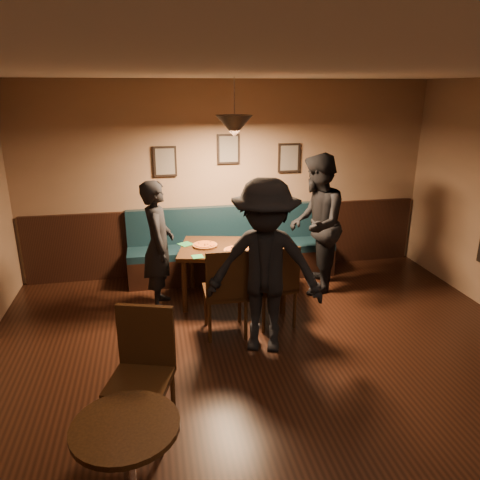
{
  "coord_description": "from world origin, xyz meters",
  "views": [
    {
      "loc": [
        -1.1,
        -3.05,
        2.69
      ],
      "look_at": [
        -0.11,
        2.06,
        0.95
      ],
      "focal_mm": 34.41,
      "sensor_mm": 36.0,
      "label": 1
    }
  ],
  "objects": [
    {
      "name": "cutlery_set",
      "position": [
        -0.14,
        2.01,
        0.74
      ],
      "size": [
        0.2,
        0.07,
        0.0
      ],
      "primitive_type": "cube",
      "rotation": [
        0.0,
        0.0,
        1.81
      ],
      "color": "silver",
      "rests_on": "dining_table"
    },
    {
      "name": "chair_near_left",
      "position": [
        -0.37,
        1.6,
        0.53
      ],
      "size": [
        0.48,
        0.48,
        1.06
      ],
      "primitive_type": null,
      "rotation": [
        0.0,
        0.0,
        -0.02
      ],
      "color": "black",
      "rests_on": "floor"
    },
    {
      "name": "floor",
      "position": [
        0.0,
        0.0,
        0.0
      ],
      "size": [
        7.0,
        7.0,
        0.0
      ],
      "primitive_type": "plane",
      "color": "black",
      "rests_on": "ground"
    },
    {
      "name": "picture_left",
      "position": [
        -0.9,
        3.47,
        1.7
      ],
      "size": [
        0.32,
        0.04,
        0.42
      ],
      "primitive_type": "cube",
      "color": "black",
      "rests_on": "wall_back"
    },
    {
      "name": "wainscot",
      "position": [
        0.0,
        3.47,
        0.5
      ],
      "size": [
        5.88,
        0.06,
        1.0
      ],
      "primitive_type": "cube",
      "color": "black",
      "rests_on": "ground"
    },
    {
      "name": "diner_front",
      "position": [
        -0.01,
        1.2,
        0.93
      ],
      "size": [
        1.36,
        1.03,
        1.86
      ],
      "primitive_type": "imported",
      "rotation": [
        0.0,
        0.0,
        -0.32
      ],
      "color": "black",
      "rests_on": "floor"
    },
    {
      "name": "soda_glass",
      "position": [
        0.46,
        2.16,
        0.81
      ],
      "size": [
        0.06,
        0.06,
        0.13
      ],
      "primitive_type": "cylinder",
      "rotation": [
        0.0,
        0.0,
        0.03
      ],
      "color": "black",
      "rests_on": "dining_table"
    },
    {
      "name": "wall_back",
      "position": [
        0.0,
        3.5,
        1.4
      ],
      "size": [
        6.0,
        0.0,
        6.0
      ],
      "primitive_type": "plane",
      "rotation": [
        1.57,
        0.0,
        0.0
      ],
      "color": "#8C704F",
      "rests_on": "ground"
    },
    {
      "name": "pizza_b",
      "position": [
        -0.1,
        2.22,
        0.76
      ],
      "size": [
        0.46,
        0.46,
        0.04
      ],
      "primitive_type": "cylinder",
      "rotation": [
        0.0,
        0.0,
        -0.42
      ],
      "color": "orange",
      "rests_on": "dining_table"
    },
    {
      "name": "napkin_b",
      "position": [
        -0.61,
        2.15,
        0.74
      ],
      "size": [
        0.15,
        0.15,
        0.01
      ],
      "primitive_type": "cube",
      "rotation": [
        0.0,
        0.0,
        0.13
      ],
      "color": "#217E3D",
      "rests_on": "dining_table"
    },
    {
      "name": "tabasco_bottle",
      "position": [
        0.44,
        2.32,
        0.8
      ],
      "size": [
        0.03,
        0.03,
        0.11
      ],
      "primitive_type": "cylinder",
      "rotation": [
        0.0,
        0.0,
        0.08
      ],
      "color": "#9B0E05",
      "rests_on": "dining_table"
    },
    {
      "name": "pizza_c",
      "position": [
        0.38,
        2.57,
        0.76
      ],
      "size": [
        0.44,
        0.44,
        0.04
      ],
      "primitive_type": "cylinder",
      "rotation": [
        0.0,
        0.0,
        0.31
      ],
      "color": "#CB6126",
      "rests_on": "dining_table"
    },
    {
      "name": "napkin_a",
      "position": [
        -0.71,
        2.64,
        0.74
      ],
      "size": [
        0.23,
        0.23,
        0.01
      ],
      "primitive_type": "cube",
      "rotation": [
        0.0,
        0.0,
        0.54
      ],
      "color": "#1B6732",
      "rests_on": "dining_table"
    },
    {
      "name": "diner_left",
      "position": [
        -1.07,
        2.45,
        0.82
      ],
      "size": [
        0.41,
        0.61,
        1.64
      ],
      "primitive_type": "imported",
      "rotation": [
        0.0,
        0.0,
        1.54
      ],
      "color": "black",
      "rests_on": "floor"
    },
    {
      "name": "picture_center",
      "position": [
        0.0,
        3.47,
        1.85
      ],
      "size": [
        0.32,
        0.04,
        0.42
      ],
      "primitive_type": "cube",
      "color": "black",
      "rests_on": "wall_back"
    },
    {
      "name": "chair_near_right",
      "position": [
        0.23,
        1.71,
        0.51
      ],
      "size": [
        0.5,
        0.5,
        1.01
      ],
      "primitive_type": null,
      "rotation": [
        0.0,
        0.0,
        0.12
      ],
      "color": "black",
      "rests_on": "floor"
    },
    {
      "name": "picture_right",
      "position": [
        0.9,
        3.47,
        1.7
      ],
      "size": [
        0.32,
        0.04,
        0.42
      ],
      "primitive_type": "cube",
      "color": "black",
      "rests_on": "wall_back"
    },
    {
      "name": "pendant_lamp",
      "position": [
        -0.11,
        2.41,
        2.25
      ],
      "size": [
        0.44,
        0.44,
        0.25
      ],
      "primitive_type": "cone",
      "rotation": [
        3.14,
        0.0,
        0.0
      ],
      "color": "black",
      "rests_on": "ceiling"
    },
    {
      "name": "booth_bench",
      "position": [
        0.0,
        3.2,
        0.5
      ],
      "size": [
        3.0,
        0.6,
        1.0
      ],
      "primitive_type": null,
      "color": "#0F232D",
      "rests_on": "ground"
    },
    {
      "name": "diner_right",
      "position": [
        1.02,
        2.55,
        0.94
      ],
      "size": [
        1.02,
        1.12,
        1.88
      ],
      "primitive_type": "imported",
      "rotation": [
        0.0,
        0.0,
        -1.97
      ],
      "color": "black",
      "rests_on": "floor"
    },
    {
      "name": "cafe_table",
      "position": [
        -1.35,
        -0.63,
        0.36
      ],
      "size": [
        0.84,
        0.84,
        0.72
      ],
      "primitive_type": "cylinder",
      "rotation": [
        0.0,
        0.0,
        -0.29
      ],
      "color": "black",
      "rests_on": "floor"
    },
    {
      "name": "cafe_chair_far",
      "position": [
        -1.29,
        0.1,
        0.53
      ],
      "size": [
        0.59,
        0.59,
        1.06
      ],
      "primitive_type": null,
      "rotation": [
        0.0,
        0.0,
        2.83
      ],
      "color": "black",
      "rests_on": "floor"
    },
    {
      "name": "dining_table",
      "position": [
        -0.11,
        2.41,
        0.37
      ],
      "size": [
        1.54,
        1.17,
        0.74
      ],
      "primitive_type": "cube",
      "rotation": [
        0.0,
        0.0,
        -0.22
      ],
      "color": "#32180D",
      "rests_on": "floor"
    },
    {
      "name": "ceiling",
      "position": [
        0.0,
        0.0,
        2.8
      ],
      "size": [
        7.0,
        7.0,
        0.0
      ],
      "primitive_type": "plane",
      "rotation": [
        3.14,
        0.0,
        0.0
      ],
      "color": "silver",
      "rests_on": "ground"
    },
    {
      "name": "pizza_a",
      "position": [
        -0.48,
        2.51,
        0.76
      ],
      "size": [
        0.35,
        0.35,
        0.04
      ],
      "primitive_type": "cylinder",
      "rotation": [
        0.0,
        0.0,
        0.13
      ],
      "color": "orange",
      "rests_on": "dining_table"
    }
  ]
}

